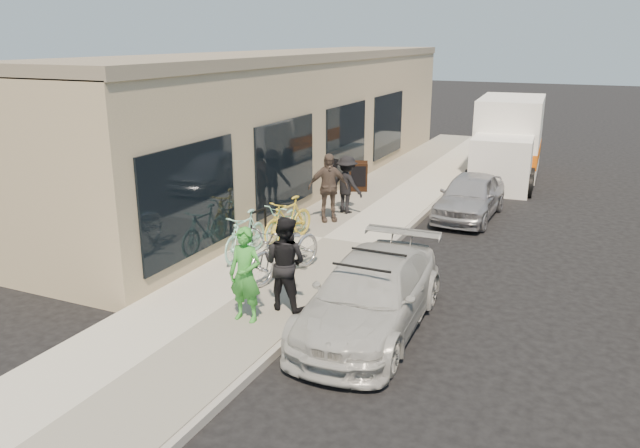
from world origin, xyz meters
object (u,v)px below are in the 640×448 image
(sandwich_board, at_px, (358,177))
(cruiser_bike_a, at_px, (245,235))
(man_standing, at_px, (285,263))
(bike_rack, at_px, (259,223))
(sedan_silver, at_px, (470,196))
(sedan_white, at_px, (371,295))
(cruiser_bike_c, at_px, (288,220))
(tandem_bike, at_px, (286,250))
(moving_truck, at_px, (507,143))
(cruiser_bike_b, at_px, (287,221))
(bystander_b, at_px, (328,188))
(bystander_a, at_px, (347,185))
(woman_rider, at_px, (245,275))

(sandwich_board, bearing_deg, cruiser_bike_a, -111.36)
(man_standing, bearing_deg, bike_rack, -50.37)
(sandwich_board, height_order, sedan_silver, sedan_silver)
(sedan_white, height_order, cruiser_bike_c, sedan_white)
(bike_rack, xyz_separation_m, tandem_bike, (1.50, -1.54, 0.06))
(bike_rack, bearing_deg, tandem_bike, -45.76)
(sedan_white, height_order, man_standing, man_standing)
(bike_rack, height_order, moving_truck, moving_truck)
(bike_rack, height_order, man_standing, man_standing)
(sedan_silver, xyz_separation_m, cruiser_bike_b, (-3.34, -4.12, 0.00))
(cruiser_bike_a, distance_m, bystander_b, 3.31)
(cruiser_bike_a, distance_m, bystander_a, 4.22)
(moving_truck, height_order, woman_rider, moving_truck)
(cruiser_bike_a, relative_size, bystander_a, 1.08)
(cruiser_bike_a, bearing_deg, sandwich_board, 88.85)
(woman_rider, bearing_deg, man_standing, 62.32)
(sedan_white, bearing_deg, cruiser_bike_b, 132.58)
(cruiser_bike_a, xyz_separation_m, bystander_b, (0.47, 3.25, 0.37))
(cruiser_bike_a, height_order, bystander_b, bystander_b)
(sedan_white, distance_m, moving_truck, 12.90)
(tandem_bike, height_order, bystander_b, bystander_b)
(bystander_a, bearing_deg, sandwich_board, -57.28)
(woman_rider, relative_size, bystander_a, 1.04)
(bike_rack, bearing_deg, woman_rider, -62.91)
(sedan_silver, relative_size, cruiser_bike_b, 2.06)
(bike_rack, bearing_deg, sandwich_board, 87.54)
(cruiser_bike_b, bearing_deg, bystander_b, 88.38)
(cruiser_bike_b, relative_size, cruiser_bike_c, 1.01)
(tandem_bike, xyz_separation_m, bystander_a, (-0.69, 4.79, 0.22))
(cruiser_bike_a, bearing_deg, bystander_b, 80.89)
(man_standing, height_order, cruiser_bike_c, man_standing)
(sandwich_board, xyz_separation_m, man_standing, (1.93, -8.43, 0.36))
(sedan_silver, bearing_deg, bystander_a, -153.36)
(cruiser_bike_c, bearing_deg, sandwich_board, 104.70)
(sedan_silver, bearing_deg, cruiser_bike_a, -121.14)
(bike_rack, relative_size, cruiser_bike_a, 0.48)
(cruiser_bike_b, relative_size, bystander_a, 1.11)
(woman_rider, height_order, cruiser_bike_b, woman_rider)
(moving_truck, relative_size, cruiser_bike_c, 3.32)
(moving_truck, distance_m, cruiser_bike_c, 10.28)
(sedan_silver, relative_size, tandem_bike, 1.70)
(sedan_white, height_order, bystander_b, bystander_b)
(man_standing, bearing_deg, cruiser_bike_b, -60.60)
(sedan_silver, xyz_separation_m, tandem_bike, (-2.29, -6.18, 0.09))
(sandwich_board, bearing_deg, bike_rack, -113.52)
(woman_rider, bearing_deg, bystander_a, 98.22)
(bike_rack, bearing_deg, cruiser_bike_c, 41.24)
(moving_truck, bearing_deg, cruiser_bike_a, -112.40)
(sandwich_board, xyz_separation_m, cruiser_bike_a, (-0.03, -6.50, 0.03))
(sedan_white, bearing_deg, bystander_a, 113.36)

